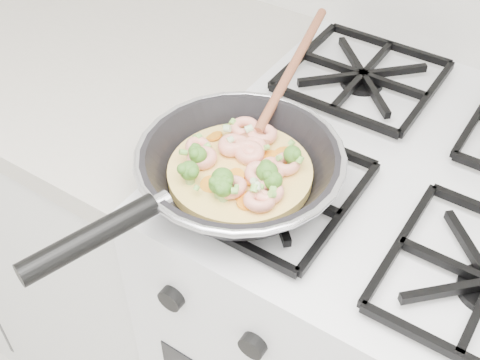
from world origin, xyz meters
The scene contains 3 objects.
stove centered at (0.00, 1.70, 0.46)m, with size 0.60×0.60×0.92m.
counter_left centered at (-0.80, 1.70, 0.45)m, with size 1.00×0.60×0.90m.
skillet centered at (-0.18, 1.52, 0.95)m, with size 0.27×0.62×0.09m.
Camera 1 is at (0.14, 1.04, 1.49)m, focal length 45.85 mm.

